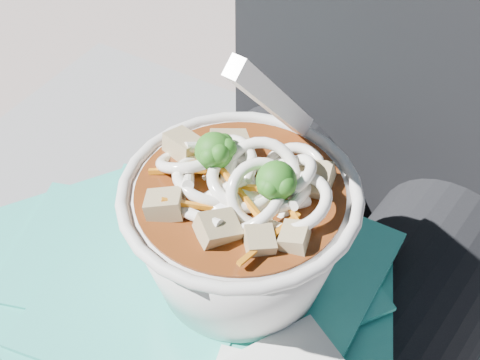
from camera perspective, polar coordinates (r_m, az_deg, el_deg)
The scene contains 4 objects.
lap at distance 0.59m, azimuth -0.58°, elevation -14.97°, with size 0.34×0.48×0.15m.
person_body at distance 0.61m, azimuth 4.67°, elevation -7.80°, with size 0.34×0.94×1.01m.
plastic_bag at distance 0.53m, azimuth -4.45°, elevation -8.49°, with size 0.42×0.31×0.02m.
udon_bowl at distance 0.47m, azimuth 0.07°, elevation -3.69°, with size 0.18×0.18×0.20m.
Camera 1 is at (0.18, -0.23, 1.05)m, focal length 50.00 mm.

